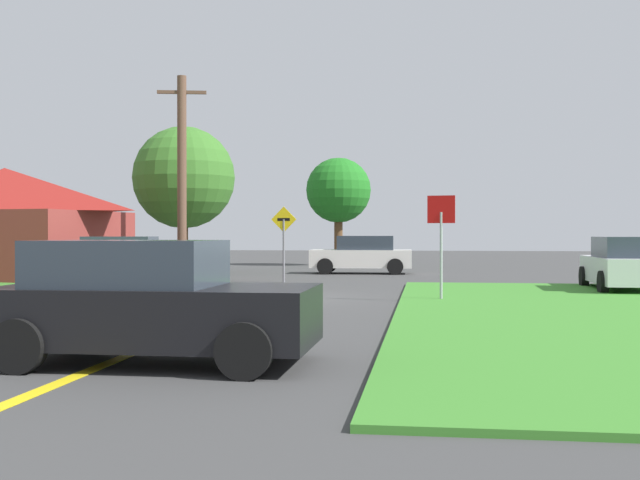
{
  "coord_description": "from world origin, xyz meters",
  "views": [
    {
      "loc": [
        4.14,
        -20.69,
        1.7
      ],
      "look_at": [
        0.81,
        4.03,
        1.51
      ],
      "focal_mm": 44.41,
      "sensor_mm": 36.0,
      "label": 1
    }
  ],
  "objects_px": {
    "direction_sign": "(284,235)",
    "car_behind_on_main_road": "(149,302)",
    "oak_tree_left": "(338,191)",
    "car_on_crossroad": "(623,264)",
    "car_approaching_junction": "(362,255)",
    "pine_tree_center": "(184,178)",
    "utility_pole_mid": "(182,176)",
    "stop_sign": "(441,228)",
    "barn": "(5,224)",
    "parked_car_near_building": "(130,262)"
  },
  "relations": [
    {
      "from": "direction_sign",
      "to": "car_behind_on_main_road",
      "type": "bearing_deg",
      "value": -85.51
    },
    {
      "from": "car_behind_on_main_road",
      "to": "oak_tree_left",
      "type": "height_order",
      "value": "oak_tree_left"
    },
    {
      "from": "car_on_crossroad",
      "to": "direction_sign",
      "type": "bearing_deg",
      "value": 75.0
    },
    {
      "from": "car_approaching_junction",
      "to": "car_on_crossroad",
      "type": "bearing_deg",
      "value": 129.86
    },
    {
      "from": "car_approaching_junction",
      "to": "pine_tree_center",
      "type": "relative_size",
      "value": 0.68
    },
    {
      "from": "car_approaching_junction",
      "to": "utility_pole_mid",
      "type": "distance_m",
      "value": 8.9
    },
    {
      "from": "direction_sign",
      "to": "car_on_crossroad",
      "type": "bearing_deg",
      "value": -16.18
    },
    {
      "from": "utility_pole_mid",
      "to": "direction_sign",
      "type": "relative_size",
      "value": 2.83
    },
    {
      "from": "car_behind_on_main_road",
      "to": "oak_tree_left",
      "type": "relative_size",
      "value": 0.71
    },
    {
      "from": "stop_sign",
      "to": "barn",
      "type": "height_order",
      "value": "barn"
    },
    {
      "from": "car_on_crossroad",
      "to": "parked_car_near_building",
      "type": "height_order",
      "value": "same"
    },
    {
      "from": "pine_tree_center",
      "to": "direction_sign",
      "type": "bearing_deg",
      "value": -47.71
    },
    {
      "from": "direction_sign",
      "to": "barn",
      "type": "bearing_deg",
      "value": 177.79
    },
    {
      "from": "car_approaching_junction",
      "to": "barn",
      "type": "distance_m",
      "value": 14.34
    },
    {
      "from": "oak_tree_left",
      "to": "direction_sign",
      "type": "bearing_deg",
      "value": -91.08
    },
    {
      "from": "parked_car_near_building",
      "to": "oak_tree_left",
      "type": "bearing_deg",
      "value": 67.95
    },
    {
      "from": "car_behind_on_main_road",
      "to": "car_on_crossroad",
      "type": "relative_size",
      "value": 0.93
    },
    {
      "from": "stop_sign",
      "to": "oak_tree_left",
      "type": "height_order",
      "value": "oak_tree_left"
    },
    {
      "from": "stop_sign",
      "to": "car_on_crossroad",
      "type": "relative_size",
      "value": 0.6
    },
    {
      "from": "barn",
      "to": "car_approaching_junction",
      "type": "bearing_deg",
      "value": 25.15
    },
    {
      "from": "car_approaching_junction",
      "to": "oak_tree_left",
      "type": "relative_size",
      "value": 0.75
    },
    {
      "from": "car_behind_on_main_road",
      "to": "utility_pole_mid",
      "type": "bearing_deg",
      "value": 106.73
    },
    {
      "from": "oak_tree_left",
      "to": "car_behind_on_main_road",
      "type": "bearing_deg",
      "value": -88.08
    },
    {
      "from": "car_approaching_junction",
      "to": "pine_tree_center",
      "type": "xyz_separation_m",
      "value": [
        -7.78,
        -0.39,
        3.35
      ]
    },
    {
      "from": "car_behind_on_main_road",
      "to": "barn",
      "type": "xyz_separation_m",
      "value": [
        -12.05,
        17.79,
        1.28
      ]
    },
    {
      "from": "car_approaching_junction",
      "to": "parked_car_near_building",
      "type": "relative_size",
      "value": 1.06
    },
    {
      "from": "parked_car_near_building",
      "to": "barn",
      "type": "relative_size",
      "value": 0.47
    },
    {
      "from": "pine_tree_center",
      "to": "barn",
      "type": "height_order",
      "value": "pine_tree_center"
    },
    {
      "from": "car_on_crossroad",
      "to": "stop_sign",
      "type": "bearing_deg",
      "value": 129.21
    },
    {
      "from": "stop_sign",
      "to": "parked_car_near_building",
      "type": "distance_m",
      "value": 10.99
    },
    {
      "from": "stop_sign",
      "to": "barn",
      "type": "distance_m",
      "value": 17.79
    },
    {
      "from": "car_on_crossroad",
      "to": "pine_tree_center",
      "type": "relative_size",
      "value": 0.7
    },
    {
      "from": "utility_pole_mid",
      "to": "pine_tree_center",
      "type": "relative_size",
      "value": 1.18
    },
    {
      "from": "car_behind_on_main_road",
      "to": "pine_tree_center",
      "type": "bearing_deg",
      "value": 106.82
    },
    {
      "from": "car_behind_on_main_road",
      "to": "pine_tree_center",
      "type": "relative_size",
      "value": 0.65
    },
    {
      "from": "parked_car_near_building",
      "to": "barn",
      "type": "bearing_deg",
      "value": 146.21
    },
    {
      "from": "utility_pole_mid",
      "to": "oak_tree_left",
      "type": "height_order",
      "value": "utility_pole_mid"
    },
    {
      "from": "parked_car_near_building",
      "to": "pine_tree_center",
      "type": "distance_m",
      "value": 9.48
    },
    {
      "from": "car_on_crossroad",
      "to": "oak_tree_left",
      "type": "distance_m",
      "value": 21.05
    },
    {
      "from": "stop_sign",
      "to": "utility_pole_mid",
      "type": "xyz_separation_m",
      "value": [
        -9.31,
        8.21,
        2.0
      ]
    },
    {
      "from": "stop_sign",
      "to": "car_on_crossroad",
      "type": "distance_m",
      "value": 6.91
    },
    {
      "from": "utility_pole_mid",
      "to": "direction_sign",
      "type": "xyz_separation_m",
      "value": [
        3.98,
        -0.9,
        -2.2
      ]
    },
    {
      "from": "oak_tree_left",
      "to": "barn",
      "type": "bearing_deg",
      "value": -127.15
    },
    {
      "from": "stop_sign",
      "to": "car_on_crossroad",
      "type": "bearing_deg",
      "value": -132.94
    },
    {
      "from": "parked_car_near_building",
      "to": "car_behind_on_main_road",
      "type": "bearing_deg",
      "value": -74.43
    },
    {
      "from": "barn",
      "to": "stop_sign",
      "type": "bearing_deg",
      "value": -25.74
    },
    {
      "from": "stop_sign",
      "to": "barn",
      "type": "relative_size",
      "value": 0.31
    },
    {
      "from": "car_behind_on_main_road",
      "to": "parked_car_near_building",
      "type": "height_order",
      "value": "same"
    },
    {
      "from": "utility_pole_mid",
      "to": "oak_tree_left",
      "type": "distance_m",
      "value": 14.63
    },
    {
      "from": "stop_sign",
      "to": "pine_tree_center",
      "type": "relative_size",
      "value": 0.42
    }
  ]
}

